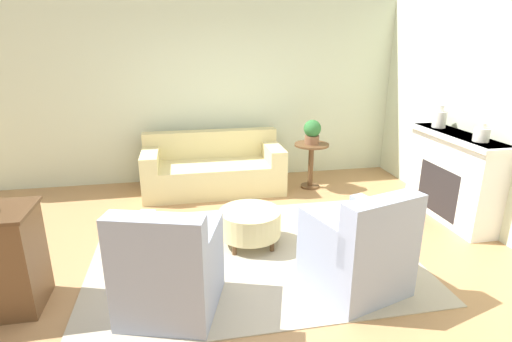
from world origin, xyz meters
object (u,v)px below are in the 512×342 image
(potted_plant_on_side_table, at_px, (312,131))
(armchair_right, at_px, (360,252))
(couch, at_px, (213,170))
(vase_mantel_far, at_px, (481,134))
(vase_mantel_near, at_px, (439,119))
(side_table, at_px, (311,158))
(armchair_left, at_px, (169,272))
(ottoman_table, at_px, (250,222))

(potted_plant_on_side_table, bearing_deg, armchair_right, -99.05)
(couch, height_order, potted_plant_on_side_table, potted_plant_on_side_table)
(couch, height_order, vase_mantel_far, vase_mantel_far)
(vase_mantel_far, bearing_deg, potted_plant_on_side_table, 127.56)
(couch, height_order, vase_mantel_near, vase_mantel_near)
(couch, relative_size, side_table, 2.96)
(armchair_left, xyz_separation_m, ottoman_table, (0.85, 1.01, -0.11))
(vase_mantel_near, bearing_deg, ottoman_table, -166.52)
(potted_plant_on_side_table, bearing_deg, armchair_left, -128.30)
(armchair_left, bearing_deg, side_table, 51.70)
(vase_mantel_far, xyz_separation_m, potted_plant_on_side_table, (-1.36, 1.77, -0.30))
(couch, distance_m, potted_plant_on_side_table, 1.59)
(ottoman_table, distance_m, potted_plant_on_side_table, 2.13)
(side_table, xyz_separation_m, vase_mantel_near, (1.36, -1.01, 0.74))
(couch, bearing_deg, vase_mantel_near, -22.78)
(armchair_left, distance_m, ottoman_table, 1.33)
(armchair_right, height_order, side_table, armchair_right)
(armchair_left, relative_size, ottoman_table, 1.42)
(armchair_right, height_order, ottoman_table, armchair_right)
(armchair_right, bearing_deg, armchair_left, 180.00)
(ottoman_table, xyz_separation_m, vase_mantel_far, (2.59, -0.14, 0.91))
(couch, bearing_deg, armchair_right, -69.54)
(ottoman_table, height_order, side_table, side_table)
(couch, bearing_deg, potted_plant_on_side_table, -7.12)
(armchair_left, distance_m, side_table, 3.37)
(armchair_left, relative_size, side_table, 1.39)
(armchair_left, bearing_deg, couch, 77.79)
(couch, height_order, side_table, couch)
(armchair_left, distance_m, potted_plant_on_side_table, 3.40)
(vase_mantel_far, bearing_deg, vase_mantel_near, 90.00)
(couch, distance_m, side_table, 1.49)
(ottoman_table, bearing_deg, armchair_left, -130.10)
(armchair_right, relative_size, ottoman_table, 1.42)
(vase_mantel_far, bearing_deg, armchair_right, -153.95)
(vase_mantel_near, height_order, potted_plant_on_side_table, vase_mantel_near)
(vase_mantel_near, xyz_separation_m, vase_mantel_far, (0.00, -0.76, -0.03))
(ottoman_table, distance_m, side_table, 2.05)
(vase_mantel_far, bearing_deg, ottoman_table, 176.89)
(vase_mantel_near, relative_size, vase_mantel_far, 1.38)
(side_table, relative_size, vase_mantel_near, 2.42)
(potted_plant_on_side_table, bearing_deg, side_table, -90.00)
(armchair_left, bearing_deg, vase_mantel_near, 25.37)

